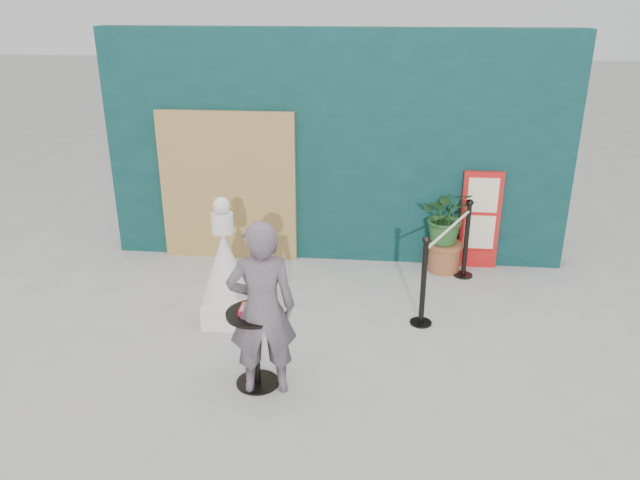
% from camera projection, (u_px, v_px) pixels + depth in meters
% --- Properties ---
extents(ground, '(60.00, 60.00, 0.00)m').
position_uv_depth(ground, '(307.00, 389.00, 5.74)').
color(ground, '#ADAAA5').
rests_on(ground, ground).
extents(back_wall, '(6.00, 0.30, 3.00)m').
position_uv_depth(back_wall, '(335.00, 149.00, 8.09)').
color(back_wall, '#0A2E2E').
rests_on(back_wall, ground).
extents(bamboo_fence, '(1.80, 0.08, 2.00)m').
position_uv_depth(bamboo_fence, '(228.00, 187.00, 8.21)').
color(bamboo_fence, tan).
rests_on(bamboo_fence, ground).
extents(woman, '(0.68, 0.52, 1.65)m').
position_uv_depth(woman, '(262.00, 309.00, 5.43)').
color(woman, '#64555F').
rests_on(woman, ground).
extents(menu_board, '(0.50, 0.07, 1.30)m').
position_uv_depth(menu_board, '(480.00, 220.00, 8.04)').
color(menu_board, red).
rests_on(menu_board, ground).
extents(statue, '(0.56, 0.56, 1.45)m').
position_uv_depth(statue, '(226.00, 273.00, 6.69)').
color(statue, white).
rests_on(statue, ground).
extents(cafe_table, '(0.52, 0.52, 0.75)m').
position_uv_depth(cafe_table, '(256.00, 337.00, 5.64)').
color(cafe_table, black).
rests_on(cafe_table, ground).
extents(food_basket, '(0.26, 0.19, 0.11)m').
position_uv_depth(food_basket, '(255.00, 308.00, 5.53)').
color(food_basket, '#B9132E').
rests_on(food_basket, cafe_table).
extents(planter, '(0.66, 0.57, 1.12)m').
position_uv_depth(planter, '(447.00, 224.00, 7.92)').
color(planter, '#975831').
rests_on(planter, ground).
extents(stanchion_barrier, '(0.84, 1.54, 1.03)m').
position_uv_depth(stanchion_barrier, '(447.00, 260.00, 7.25)').
color(stanchion_barrier, black).
rests_on(stanchion_barrier, ground).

